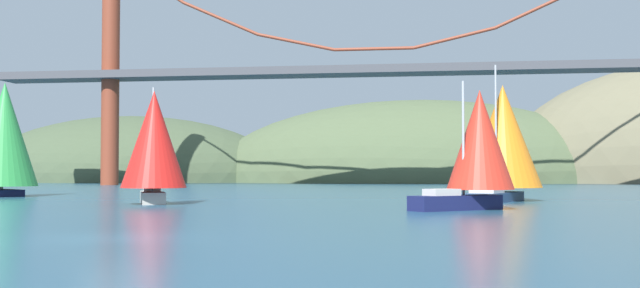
# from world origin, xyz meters

# --- Properties ---
(ground_plane) EXTENTS (360.00, 360.00, 0.00)m
(ground_plane) POSITION_xyz_m (0.00, 0.00, 0.00)
(ground_plane) COLOR navy
(headland_center) EXTENTS (85.03, 44.00, 32.82)m
(headland_center) POSITION_xyz_m (5.00, 135.00, 0.00)
(headland_center) COLOR #4C5B3D
(headland_center) RESTS_ON ground_plane
(headland_left) EXTENTS (68.08, 44.00, 27.69)m
(headland_left) POSITION_xyz_m (-55.00, 135.00, 0.00)
(headland_left) COLOR #425138
(headland_left) RESTS_ON ground_plane
(suspension_bridge) EXTENTS (120.07, 6.00, 37.01)m
(suspension_bridge) POSITION_xyz_m (0.00, 95.00, 17.92)
(suspension_bridge) COLOR brown
(suspension_bridge) RESTS_ON ground_plane
(sailboat_green_sail) EXTENTS (10.03, 9.34, 10.61)m
(sailboat_green_sail) POSITION_xyz_m (-26.81, 38.61, 5.06)
(sailboat_green_sail) COLOR #191E4C
(sailboat_green_sail) RESTS_ON ground_plane
(sailboat_scarlet_sail) EXTENTS (6.61, 6.27, 7.09)m
(sailboat_scarlet_sail) POSITION_xyz_m (12.05, 21.10, 3.60)
(sailboat_scarlet_sail) COLOR #191E4C
(sailboat_scarlet_sail) RESTS_ON ground_plane
(sailboat_red_spinnaker) EXTENTS (5.51, 7.68, 7.69)m
(sailboat_red_spinnaker) POSITION_xyz_m (-8.34, 25.12, 3.95)
(sailboat_red_spinnaker) COLOR #B7B2A8
(sailboat_red_spinnaker) RESTS_ON ground_plane
(sailboat_orange_sail) EXTENTS (7.08, 10.18, 9.66)m
(sailboat_orange_sail) POSITION_xyz_m (14.42, 34.86, 4.44)
(sailboat_orange_sail) COLOR navy
(sailboat_orange_sail) RESTS_ON ground_plane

